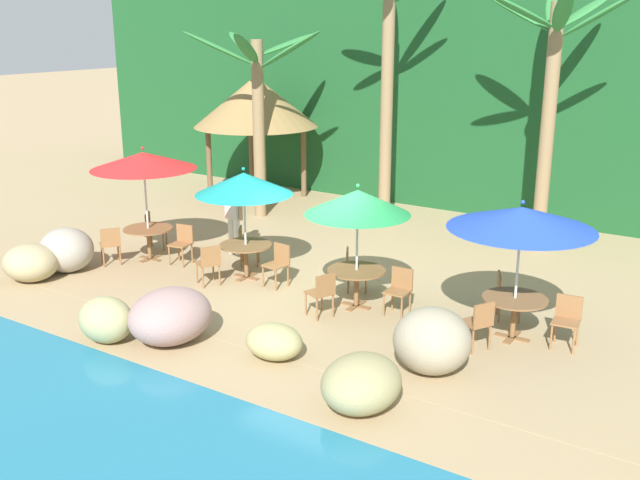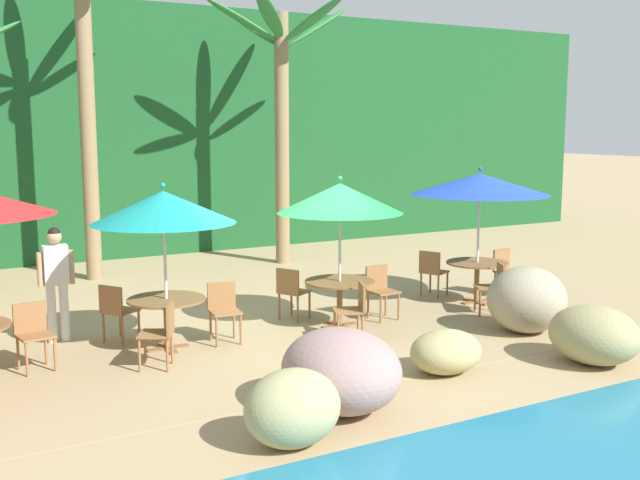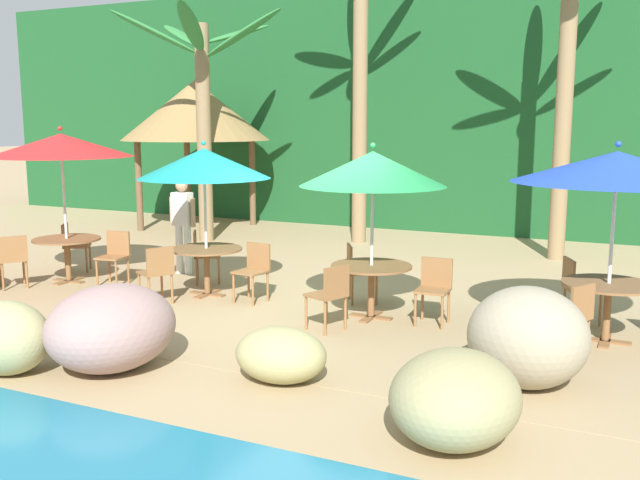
{
  "view_description": "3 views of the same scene",
  "coord_description": "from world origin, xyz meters",
  "px_view_note": "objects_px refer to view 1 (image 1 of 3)",
  "views": [
    {
      "loc": [
        7.38,
        -11.29,
        5.22
      ],
      "look_at": [
        0.01,
        0.01,
        1.18
      ],
      "focal_mm": 41.29,
      "sensor_mm": 36.0,
      "label": 1
    },
    {
      "loc": [
        -5.18,
        -10.06,
        3.17
      ],
      "look_at": [
        0.55,
        0.12,
        1.39
      ],
      "focal_mm": 42.82,
      "sensor_mm": 36.0,
      "label": 2
    },
    {
      "loc": [
        4.19,
        -8.78,
        2.65
      ],
      "look_at": [
        -0.04,
        0.23,
        0.99
      ],
      "focal_mm": 39.73,
      "sensor_mm": 36.0,
      "label": 3
    }
  ],
  "objects_px": {
    "chair_teal_seaward": "(278,262)",
    "chair_green_seaward": "(399,288)",
    "umbrella_red": "(143,161)",
    "umbrella_green": "(358,202)",
    "chair_red_inland": "(153,228)",
    "palm_tree_nearest": "(258,92)",
    "dining_table_green": "(357,276)",
    "chair_green_inland": "(353,266)",
    "chair_red_seaward": "(182,241)",
    "chair_blue_left": "(479,322)",
    "umbrella_teal": "(244,184)",
    "chair_teal_left": "(209,262)",
    "dining_table_blue": "(515,305)",
    "dining_table_red": "(148,233)",
    "palapa_hut": "(256,102)",
    "chair_green_left": "(322,291)",
    "waiter_in_white": "(233,213)",
    "chair_blue_seaward": "(567,317)",
    "palm_tree_third": "(551,79)",
    "chair_teal_inland": "(246,243)",
    "chair_blue_inland": "(505,292)",
    "chair_red_left": "(110,243)",
    "dining_table_teal": "(246,250)",
    "palm_tree_second": "(388,55)",
    "umbrella_blue": "(522,218)"
  },
  "relations": [
    {
      "from": "chair_green_seaward",
      "to": "dining_table_teal",
      "type": "bearing_deg",
      "value": 179.66
    },
    {
      "from": "chair_green_inland",
      "to": "palm_tree_third",
      "type": "distance_m",
      "value": 6.34
    },
    {
      "from": "dining_table_blue",
      "to": "chair_blue_left",
      "type": "distance_m",
      "value": 0.86
    },
    {
      "from": "chair_teal_left",
      "to": "umbrella_red",
      "type": "bearing_deg",
      "value": 166.07
    },
    {
      "from": "palm_tree_nearest",
      "to": "palm_tree_second",
      "type": "bearing_deg",
      "value": 22.06
    },
    {
      "from": "chair_red_seaward",
      "to": "chair_blue_left",
      "type": "distance_m",
      "value": 7.25
    },
    {
      "from": "dining_table_green",
      "to": "chair_blue_left",
      "type": "height_order",
      "value": "chair_blue_left"
    },
    {
      "from": "dining_table_green",
      "to": "umbrella_teal",
      "type": "bearing_deg",
      "value": 177.13
    },
    {
      "from": "chair_teal_seaward",
      "to": "palapa_hut",
      "type": "height_order",
      "value": "palapa_hut"
    },
    {
      "from": "chair_red_inland",
      "to": "palm_tree_nearest",
      "type": "relative_size",
      "value": 0.17
    },
    {
      "from": "umbrella_red",
      "to": "palapa_hut",
      "type": "relative_size",
      "value": 0.7
    },
    {
      "from": "chair_red_seaward",
      "to": "umbrella_teal",
      "type": "xyz_separation_m",
      "value": [
        1.79,
        0.01,
        1.52
      ]
    },
    {
      "from": "chair_blue_left",
      "to": "waiter_in_white",
      "type": "height_order",
      "value": "waiter_in_white"
    },
    {
      "from": "dining_table_green",
      "to": "chair_green_left",
      "type": "relative_size",
      "value": 1.26
    },
    {
      "from": "chair_teal_seaward",
      "to": "chair_green_seaward",
      "type": "height_order",
      "value": "same"
    },
    {
      "from": "umbrella_red",
      "to": "umbrella_green",
      "type": "distance_m",
      "value": 5.39
    },
    {
      "from": "chair_blue_seaward",
      "to": "chair_green_seaward",
      "type": "bearing_deg",
      "value": -175.14
    },
    {
      "from": "palm_tree_nearest",
      "to": "chair_green_inland",
      "type": "bearing_deg",
      "value": -35.71
    },
    {
      "from": "umbrella_red",
      "to": "umbrella_green",
      "type": "xyz_separation_m",
      "value": [
        5.39,
        0.08,
        -0.24
      ]
    },
    {
      "from": "umbrella_red",
      "to": "palm_tree_nearest",
      "type": "distance_m",
      "value": 4.64
    },
    {
      "from": "chair_red_left",
      "to": "dining_table_blue",
      "type": "xyz_separation_m",
      "value": [
        8.77,
        1.03,
        0.1
      ]
    },
    {
      "from": "chair_teal_seaward",
      "to": "dining_table_teal",
      "type": "bearing_deg",
      "value": 178.82
    },
    {
      "from": "umbrella_teal",
      "to": "chair_teal_left",
      "type": "height_order",
      "value": "umbrella_teal"
    },
    {
      "from": "chair_teal_inland",
      "to": "chair_blue_inland",
      "type": "xyz_separation_m",
      "value": [
        5.85,
        0.14,
        0.0
      ]
    },
    {
      "from": "chair_red_inland",
      "to": "dining_table_blue",
      "type": "relative_size",
      "value": 0.79
    },
    {
      "from": "chair_teal_left",
      "to": "waiter_in_white",
      "type": "xyz_separation_m",
      "value": [
        -0.95,
        1.94,
        0.47
      ]
    },
    {
      "from": "chair_red_left",
      "to": "waiter_in_white",
      "type": "distance_m",
      "value": 2.8
    },
    {
      "from": "chair_green_left",
      "to": "umbrella_teal",
      "type": "bearing_deg",
      "value": 159.2
    },
    {
      "from": "umbrella_green",
      "to": "palm_tree_second",
      "type": "relative_size",
      "value": 0.36
    },
    {
      "from": "chair_red_left",
      "to": "chair_teal_left",
      "type": "relative_size",
      "value": 1.0
    },
    {
      "from": "umbrella_blue",
      "to": "palm_tree_nearest",
      "type": "xyz_separation_m",
      "value": [
        -8.64,
        4.21,
        1.27
      ]
    },
    {
      "from": "umbrella_green",
      "to": "palm_tree_nearest",
      "type": "distance_m",
      "value": 7.31
    },
    {
      "from": "chair_green_left",
      "to": "chair_red_left",
      "type": "bearing_deg",
      "value": -179.89
    },
    {
      "from": "umbrella_red",
      "to": "chair_red_inland",
      "type": "xyz_separation_m",
      "value": [
        -0.54,
        0.66,
        -1.76
      ]
    },
    {
      "from": "chair_teal_seaward",
      "to": "chair_green_inland",
      "type": "bearing_deg",
      "value": 22.15
    },
    {
      "from": "chair_teal_left",
      "to": "waiter_in_white",
      "type": "relative_size",
      "value": 0.51
    },
    {
      "from": "palapa_hut",
      "to": "chair_green_left",
      "type": "bearing_deg",
      "value": -45.24
    },
    {
      "from": "waiter_in_white",
      "to": "chair_green_seaward",
      "type": "bearing_deg",
      "value": -13.52
    },
    {
      "from": "umbrella_red",
      "to": "chair_teal_left",
      "type": "relative_size",
      "value": 2.97
    },
    {
      "from": "umbrella_blue",
      "to": "dining_table_blue",
      "type": "xyz_separation_m",
      "value": [
        0.0,
        -0.0,
        -1.51
      ]
    },
    {
      "from": "dining_table_green",
      "to": "chair_green_inland",
      "type": "distance_m",
      "value": 0.86
    },
    {
      "from": "dining_table_teal",
      "to": "chair_teal_inland",
      "type": "xyz_separation_m",
      "value": [
        -0.54,
        0.66,
        -0.1
      ]
    },
    {
      "from": "chair_red_inland",
      "to": "palm_tree_nearest",
      "type": "distance_m",
      "value": 4.8
    },
    {
      "from": "chair_teal_seaward",
      "to": "palm_tree_third",
      "type": "relative_size",
      "value": 0.15
    },
    {
      "from": "chair_blue_seaward",
      "to": "chair_red_left",
      "type": "bearing_deg",
      "value": -172.87
    },
    {
      "from": "chair_red_seaward",
      "to": "palapa_hut",
      "type": "relative_size",
      "value": 0.24
    },
    {
      "from": "chair_red_seaward",
      "to": "chair_teal_seaward",
      "type": "relative_size",
      "value": 1.0
    },
    {
      "from": "chair_green_left",
      "to": "palapa_hut",
      "type": "xyz_separation_m",
      "value": [
        -6.76,
        6.82,
        2.4
      ]
    },
    {
      "from": "palapa_hut",
      "to": "umbrella_blue",
      "type": "bearing_deg",
      "value": -30.18
    },
    {
      "from": "dining_table_blue",
      "to": "dining_table_red",
      "type": "bearing_deg",
      "value": -178.06
    }
  ]
}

